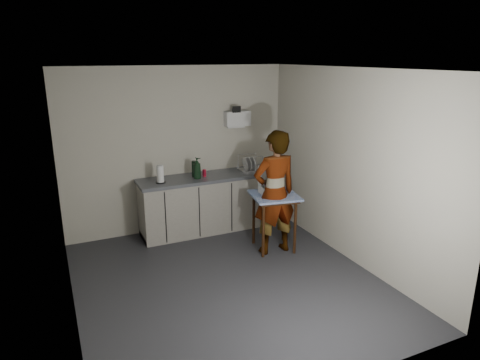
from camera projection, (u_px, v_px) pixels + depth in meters
name	position (u px, v px, depth m)	size (l,w,h in m)	color
ground	(228.00, 282.00, 5.38)	(4.00, 4.00, 0.00)	#2B2B30
wall_back	(178.00, 150.00, 6.75)	(3.60, 0.02, 2.60)	beige
wall_right	(350.00, 167.00, 5.73)	(0.02, 4.00, 2.60)	beige
wall_left	(64.00, 205.00, 4.30)	(0.02, 4.00, 2.60)	beige
ceiling	(226.00, 69.00, 4.65)	(3.60, 4.00, 0.01)	white
kitchen_counter	(209.00, 204.00, 6.90)	(2.24, 0.62, 0.91)	black
wall_shelf	(237.00, 119.00, 6.96)	(0.42, 0.18, 0.37)	white
side_table	(274.00, 202.00, 6.13)	(0.75, 0.75, 0.83)	#34170B
standing_man	(275.00, 193.00, 5.98)	(0.65, 0.43, 1.78)	#B2A593
soap_bottle	(197.00, 168.00, 6.56)	(0.13, 0.13, 0.33)	black
soda_can	(204.00, 173.00, 6.71)	(0.06, 0.06, 0.11)	red
dark_bottle	(194.00, 169.00, 6.66)	(0.07, 0.07, 0.26)	black
paper_towel	(160.00, 175.00, 6.36)	(0.15, 0.15, 0.27)	black
dish_rack	(250.00, 167.00, 7.08)	(0.37, 0.28, 0.26)	silver
bakery_box	(270.00, 188.00, 6.12)	(0.32, 0.33, 0.39)	white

